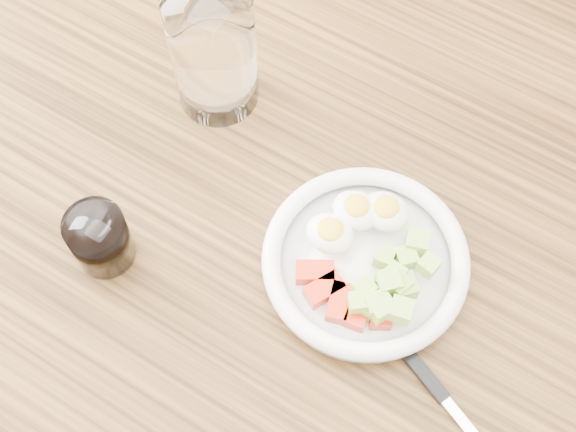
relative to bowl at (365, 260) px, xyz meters
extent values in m
plane|color=brown|center=(-0.08, -0.01, -0.79)|extent=(4.00, 4.00, 0.00)
cube|color=brown|center=(-0.73, 0.34, -0.42)|extent=(0.07, 0.07, 0.73)
cube|color=brown|center=(-0.08, -0.01, -0.04)|extent=(1.50, 0.90, 0.04)
cylinder|color=white|center=(0.00, 0.00, -0.01)|extent=(0.20, 0.20, 0.01)
torus|color=white|center=(0.00, 0.00, 0.00)|extent=(0.21, 0.21, 0.02)
cube|color=red|center=(-0.04, -0.04, 0.00)|extent=(0.04, 0.04, 0.02)
cube|color=red|center=(-0.02, -0.05, 0.00)|extent=(0.04, 0.04, 0.02)
cube|color=red|center=(0.00, -0.05, 0.00)|extent=(0.03, 0.04, 0.02)
cube|color=red|center=(0.02, -0.05, 0.00)|extent=(0.03, 0.04, 0.02)
cube|color=red|center=(0.04, -0.04, 0.00)|extent=(0.04, 0.04, 0.02)
ellipsoid|color=white|center=(-0.03, 0.04, 0.01)|extent=(0.05, 0.04, 0.03)
ellipsoid|color=yellow|center=(-0.03, 0.04, 0.02)|extent=(0.03, 0.03, 0.01)
ellipsoid|color=white|center=(-0.01, 0.05, 0.01)|extent=(0.05, 0.04, 0.03)
ellipsoid|color=yellow|center=(-0.01, 0.05, 0.02)|extent=(0.03, 0.03, 0.01)
ellipsoid|color=white|center=(-0.04, 0.00, 0.01)|extent=(0.05, 0.04, 0.03)
ellipsoid|color=yellow|center=(-0.04, 0.00, 0.02)|extent=(0.03, 0.03, 0.01)
cube|color=#A4CB4E|center=(0.03, -0.01, 0.01)|extent=(0.02, 0.02, 0.02)
cube|color=#A4CB4E|center=(0.02, -0.04, 0.01)|extent=(0.03, 0.03, 0.02)
cube|color=#A4CB4E|center=(0.04, -0.01, 0.02)|extent=(0.02, 0.02, 0.02)
cube|color=#A4CB4E|center=(0.03, -0.02, 0.02)|extent=(0.03, 0.03, 0.02)
cube|color=#A4CB4E|center=(0.04, -0.04, 0.02)|extent=(0.03, 0.03, 0.02)
cube|color=#A4CB4E|center=(0.06, 0.02, 0.02)|extent=(0.02, 0.02, 0.02)
cube|color=#A4CB4E|center=(0.03, -0.04, 0.02)|extent=(0.03, 0.03, 0.02)
cube|color=#A4CB4E|center=(0.03, 0.04, 0.01)|extent=(0.03, 0.03, 0.02)
cube|color=#A4CB4E|center=(0.03, 0.02, 0.00)|extent=(0.03, 0.03, 0.02)
cube|color=#A4CB4E|center=(0.03, -0.02, 0.02)|extent=(0.02, 0.02, 0.02)
cube|color=#A4CB4E|center=(0.02, -0.05, 0.02)|extent=(0.02, 0.02, 0.02)
cube|color=#A4CB4E|center=(0.03, -0.01, 0.02)|extent=(0.02, 0.02, 0.02)
cube|color=#A4CB4E|center=(0.01, 0.01, 0.00)|extent=(0.02, 0.02, 0.02)
cube|color=#A4CB4E|center=(0.02, -0.04, 0.01)|extent=(0.02, 0.02, 0.02)
cube|color=#A4CB4E|center=(0.05, -0.01, 0.01)|extent=(0.03, 0.03, 0.02)
cube|color=#A4CB4E|center=(0.02, -0.03, 0.02)|extent=(0.02, 0.02, 0.02)
cube|color=#A4CB4E|center=(0.06, -0.04, 0.02)|extent=(0.02, 0.02, 0.02)
cube|color=black|center=(0.09, -0.06, -0.01)|extent=(0.09, 0.05, 0.01)
cube|color=silver|center=(0.16, -0.09, -0.01)|extent=(0.05, 0.03, 0.00)
cylinder|color=white|center=(-0.24, 0.10, 0.06)|extent=(0.09, 0.09, 0.16)
cylinder|color=white|center=(-0.23, -0.12, 0.02)|extent=(0.06, 0.06, 0.07)
cylinder|color=black|center=(-0.23, -0.12, 0.01)|extent=(0.05, 0.05, 0.06)
camera|label=1|loc=(0.09, -0.30, 0.73)|focal=50.00mm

